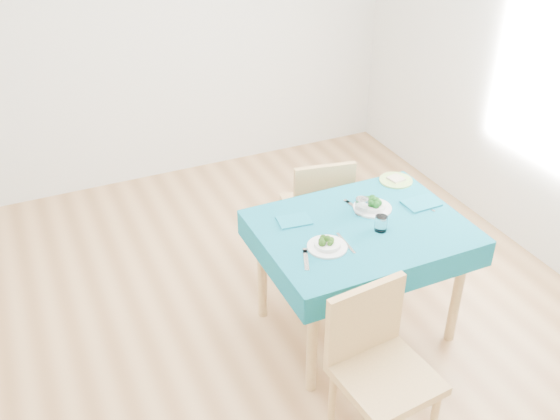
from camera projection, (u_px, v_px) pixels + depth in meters
name	position (u px, v px, depth m)	size (l,w,h in m)	color
room_shell	(280.00, 129.00, 3.24)	(4.02, 4.52, 2.73)	#986B3F
table	(358.00, 278.00, 3.74)	(1.16, 0.88, 0.76)	#09556A
chair_near	(388.00, 360.00, 2.94)	(0.44, 0.48, 1.10)	tan
chair_far	(315.00, 197.00, 4.29)	(0.41, 0.45, 1.02)	tan
bowl_near	(327.00, 243.00, 3.33)	(0.22, 0.22, 0.07)	white
bowl_far	(373.00, 204.00, 3.67)	(0.23, 0.23, 0.07)	white
fork_near	(306.00, 260.00, 3.25)	(0.02, 0.18, 0.00)	silver
knife_near	(346.00, 243.00, 3.39)	(0.02, 0.21, 0.00)	silver
fork_far	(356.00, 208.00, 3.70)	(0.02, 0.18, 0.00)	silver
knife_far	(423.00, 205.00, 3.72)	(0.01, 0.19, 0.00)	silver
napkin_near	(294.00, 221.00, 3.57)	(0.19, 0.13, 0.01)	#0E5F75
napkin_far	(421.00, 203.00, 3.73)	(0.21, 0.15, 0.01)	#0E5F75
tumbler_center	(362.00, 206.00, 3.62)	(0.08, 0.08, 0.10)	white
tumbler_side	(381.00, 223.00, 3.47)	(0.07, 0.07, 0.09)	white
side_plate	(396.00, 180.00, 3.97)	(0.21, 0.21, 0.01)	#AADB6B
bread_slice	(396.00, 179.00, 3.96)	(0.09, 0.09, 0.01)	beige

